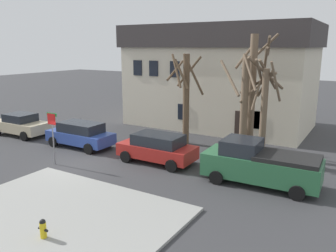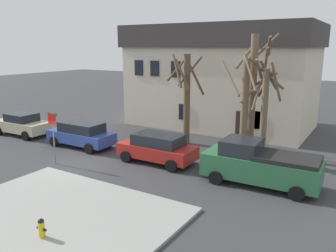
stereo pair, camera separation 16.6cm
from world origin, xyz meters
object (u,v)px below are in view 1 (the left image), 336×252
Objects in this scene: fire_hydrant at (43,228)px; bicycle_leaning at (82,126)px; pickup_truck_green at (260,164)px; tree_bare_near at (186,95)px; tree_bare_mid at (246,102)px; car_red_wagon at (157,148)px; car_blue_wagon at (80,134)px; tree_bare_far at (253,90)px; car_beige_sedan at (21,124)px; street_sign_pole at (52,129)px; tree_bare_end at (263,111)px; building_main at (220,76)px.

bicycle_leaning reaches higher than fire_hydrant.
pickup_truck_green is 15.43m from bicycle_leaning.
tree_bare_mid is (4.43, -0.89, 0.00)m from tree_bare_near.
pickup_truck_green reaches higher than car_red_wagon.
car_red_wagon is at bearing 0.03° from car_blue_wagon.
pickup_truck_green is 3.18× the size of bicycle_leaning.
tree_bare_far reaches higher than car_beige_sedan.
bicycle_leaning is (-4.35, 6.56, -1.68)m from street_sign_pole.
fire_hydrant is (-2.86, -12.22, -2.90)m from tree_bare_mid.
pickup_truck_green is (11.91, -0.16, 0.16)m from car_blue_wagon.
pickup_truck_green is 8.05× the size of fire_hydrant.
tree_bare_mid is 1.44× the size of car_beige_sedan.
pickup_truck_green is at bearing -0.78° from car_blue_wagon.
tree_bare_end is 3.94m from pickup_truck_green.
car_red_wagon is (-4.99, -3.13, -2.11)m from tree_bare_end.
building_main is 8.13m from tree_bare_far.
tree_bare_mid is at bearing 167.37° from tree_bare_end.
tree_bare_end is at bearing 32.08° from car_red_wagon.
car_red_wagon is (12.02, 0.05, 0.04)m from car_beige_sedan.
car_beige_sedan is at bearing -167.94° from tree_bare_mid.
car_beige_sedan is at bearing -164.87° from tree_bare_far.
street_sign_pole is (-9.74, -6.40, -0.93)m from tree_bare_end.
tree_bare_near is at bearing 96.83° from fire_hydrant.
tree_bare_end is at bearing -52.84° from building_main.
bicycle_leaning is at bearing -137.77° from building_main.
tree_bare_near is 4.96m from car_red_wagon.
tree_bare_end is 12.86m from fire_hydrant.
car_red_wagon is (-4.03, -4.29, -3.08)m from tree_bare_far.
tree_bare_far reaches higher than tree_bare_mid.
tree_bare_far is 1.56× the size of car_blue_wagon.
car_beige_sedan is at bearing -159.53° from tree_bare_near.
tree_bare_near is 1.35× the size of car_beige_sedan.
fire_hydrant is at bearing -83.02° from car_red_wagon.
tree_bare_near is 4.52m from tree_bare_mid.
building_main is 12.41m from car_blue_wagon.
car_red_wagon is 6.53× the size of fire_hydrant.
car_blue_wagon is at bearing -179.97° from car_red_wagon.
tree_bare_near is 3.52× the size of bicycle_leaning.
street_sign_pole is at bearing -139.29° from tree_bare_far.
tree_bare_mid is 0.90× the size of tree_bare_far.
tree_bare_near reaches higher than car_red_wagon.
building_main is 3.29× the size of car_beige_sedan.
tree_bare_near is at bearing 168.63° from tree_bare_mid.
pickup_truck_green is at bearing -67.04° from tree_bare_far.
building_main is at bearing 74.43° from street_sign_pole.
building_main is 5.02× the size of street_sign_pole.
tree_bare_end is 1.37× the size of car_red_wagon.
tree_bare_end is 3.54× the size of bicycle_leaning.
car_beige_sedan is 4.46m from bicycle_leaning.
tree_bare_mid is 16.52m from car_beige_sedan.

